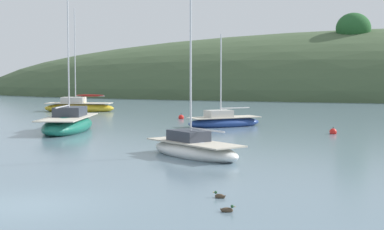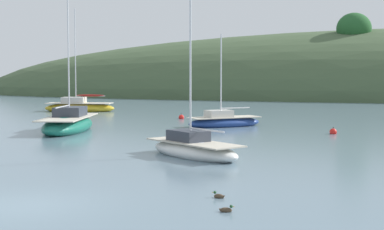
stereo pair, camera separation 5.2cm
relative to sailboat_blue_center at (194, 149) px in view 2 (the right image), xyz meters
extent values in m
plane|color=slate|center=(-2.33, -11.01, -0.36)|extent=(400.00, 400.00, 0.00)
ellipsoid|color=#235628|center=(7.57, 60.16, 9.19)|extent=(4.71, 4.28, 4.28)
ellipsoid|color=white|center=(0.04, -0.03, -0.11)|extent=(5.56, 4.95, 0.89)
cube|color=beige|center=(0.04, -0.03, 0.29)|extent=(5.11, 4.56, 0.06)
cube|color=#333842|center=(-0.31, 0.25, 0.55)|extent=(2.17, 2.08, 0.51)
cylinder|color=silver|center=(-0.18, 0.14, 4.05)|extent=(0.09, 0.09, 7.51)
cylinder|color=silver|center=(0.74, -0.58, 0.93)|extent=(1.88, 1.51, 0.07)
ellipsoid|color=gold|center=(-17.79, 26.86, -0.06)|extent=(6.94, 3.35, 1.06)
cube|color=beige|center=(-17.79, 26.86, 0.42)|extent=(6.38, 3.08, 0.06)
cube|color=beige|center=(-18.31, 26.77, 0.70)|extent=(2.35, 1.81, 0.57)
cylinder|color=silver|center=(-18.12, 26.80, 4.87)|extent=(0.09, 0.09, 8.91)
cylinder|color=silver|center=(-16.74, 27.04, 1.11)|extent=(2.77, 0.54, 0.07)
ellipsoid|color=maroon|center=(-16.74, 27.04, 1.16)|extent=(2.68, 0.65, 0.20)
ellipsoid|color=navy|center=(-1.50, 14.90, -0.11)|extent=(5.39, 4.91, 0.87)
cube|color=beige|center=(-1.50, 14.90, 0.28)|extent=(4.96, 4.52, 0.06)
cube|color=beige|center=(-1.84, 14.62, 0.53)|extent=(2.12, 2.04, 0.51)
cylinder|color=silver|center=(-1.71, 14.73, 3.14)|extent=(0.09, 0.09, 5.72)
cylinder|color=silver|center=(-0.83, 15.46, 0.90)|extent=(1.81, 1.52, 0.07)
ellipsoid|color=#196B56|center=(-10.52, 9.15, -0.02)|extent=(4.09, 8.09, 1.24)
cube|color=beige|center=(-10.52, 9.15, 0.54)|extent=(3.76, 7.44, 0.06)
cube|color=#333842|center=(-10.64, 9.76, 0.86)|extent=(2.16, 2.76, 0.63)
cylinder|color=silver|center=(-10.59, 9.53, 5.41)|extent=(0.09, 0.09, 9.74)
cylinder|color=silver|center=(-10.28, 7.94, 1.29)|extent=(0.70, 3.20, 0.07)
sphere|color=red|center=(5.91, 11.58, -0.23)|extent=(0.44, 0.44, 0.44)
cylinder|color=black|center=(5.91, 11.58, 0.04)|extent=(0.04, 0.04, 0.10)
sphere|color=red|center=(-6.10, 20.49, -0.23)|extent=(0.44, 0.44, 0.44)
cylinder|color=black|center=(-6.10, 20.49, 0.04)|extent=(0.04, 0.04, 0.10)
ellipsoid|color=#473828|center=(2.90, -8.49, -0.31)|extent=(0.38, 0.28, 0.16)
sphere|color=#1E4723|center=(2.77, -8.44, -0.20)|extent=(0.09, 0.09, 0.09)
cone|color=gold|center=(2.70, -8.42, -0.20)|extent=(0.05, 0.05, 0.04)
cone|color=#473828|center=(3.05, -8.53, -0.28)|extent=(0.09, 0.09, 0.08)
ellipsoid|color=#473828|center=(3.46, -10.25, -0.31)|extent=(0.36, 0.22, 0.16)
sphere|color=#1E4723|center=(3.60, -10.23, -0.20)|extent=(0.09, 0.09, 0.09)
cone|color=gold|center=(3.67, -10.22, -0.20)|extent=(0.05, 0.04, 0.04)
cone|color=#473828|center=(3.31, -10.27, -0.28)|extent=(0.08, 0.08, 0.08)
camera|label=1|loc=(6.54, -26.57, 3.53)|focal=57.30mm
camera|label=2|loc=(6.59, -26.56, 3.53)|focal=57.30mm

